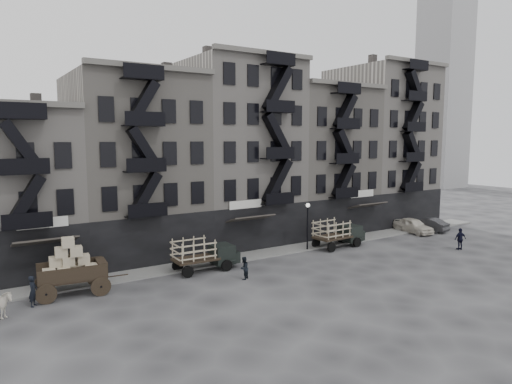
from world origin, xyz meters
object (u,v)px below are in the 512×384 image
car_east (413,226)px  pedestrian_mid (244,268)px  stake_truck_east (338,231)px  car_far (428,224)px  policeman (460,239)px  pedestrian_west (33,291)px  wagon (69,263)px  stake_truck_west (204,252)px

car_east → pedestrian_mid: bearing=-163.8°
stake_truck_east → pedestrian_mid: size_ratio=3.25×
car_far → policeman: policeman is taller
car_far → pedestrian_west: bearing=-5.0°
pedestrian_mid → car_far: bearing=152.9°
car_east → pedestrian_mid: size_ratio=2.81×
pedestrian_west → pedestrian_mid: 13.46m
car_far → stake_truck_east: bearing=-6.1°
car_east → wagon: bearing=-172.2°
stake_truck_east → pedestrian_mid: stake_truck_east is taller
wagon → stake_truck_east: bearing=6.5°
wagon → policeman: wagon is taller
car_east → policeman: (-2.50, -7.05, 0.19)m
wagon → car_east: 34.37m
stake_truck_east → car_east: 11.09m
car_far → pedestrian_west: pedestrian_west is taller
stake_truck_east → car_far: stake_truck_east is taller
wagon → car_east: bearing=7.0°
stake_truck_east → car_far: size_ratio=1.23×
pedestrian_west → car_far: bearing=-58.8°
policeman → pedestrian_west: bearing=7.5°
stake_truck_west → car_far: size_ratio=1.18×
car_east → car_far: size_ratio=1.06×
stake_truck_east → car_east: stake_truck_east is taller
car_east → policeman: bearing=-103.0°
pedestrian_west → pedestrian_mid: pedestrian_west is taller
wagon → stake_truck_east: 23.29m
stake_truck_west → car_far: bearing=2.1°
stake_truck_east → car_far: bearing=-1.7°
car_far → policeman: (-4.66, -6.87, 0.26)m
car_east → pedestrian_mid: 23.67m
stake_truck_east → car_far: 13.24m
wagon → car_far: (36.49, 0.57, -1.41)m
stake_truck_west → car_east: (24.75, 0.56, -0.67)m
stake_truck_east → policeman: bearing=-40.5°
wagon → pedestrian_west: bearing=-152.7°
stake_truck_west → pedestrian_west: size_ratio=2.74×
wagon → pedestrian_mid: wagon is taller
car_east → car_far: (2.15, -0.18, -0.07)m
pedestrian_mid → policeman: size_ratio=0.84×
stake_truck_west → policeman: stake_truck_west is taller
wagon → car_east: wagon is taller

